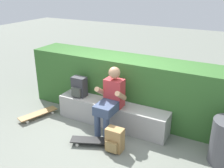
{
  "coord_description": "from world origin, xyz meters",
  "views": [
    {
      "loc": [
        2.04,
        -3.44,
        2.59
      ],
      "look_at": [
        -0.09,
        0.53,
        0.77
      ],
      "focal_mm": 40.86,
      "sensor_mm": 36.0,
      "label": 1
    }
  ],
  "objects": [
    {
      "name": "backpack_on_bench",
      "position": [
        -0.73,
        0.35,
        0.65
      ],
      "size": [
        0.28,
        0.23,
        0.4
      ],
      "color": "#333338",
      "rests_on": "bench_main"
    },
    {
      "name": "hedge_row",
      "position": [
        0.4,
        0.94,
        0.6
      ],
      "size": [
        4.95,
        0.75,
        1.2
      ],
      "color": "#33632A",
      "rests_on": "ground"
    },
    {
      "name": "skateboard_near_person",
      "position": [
        0.04,
        -0.36,
        0.07
      ],
      "size": [
        0.81,
        0.5,
        0.09
      ],
      "color": "black",
      "rests_on": "ground"
    },
    {
      "name": "backpack_on_ground",
      "position": [
        0.42,
        -0.33,
        0.19
      ],
      "size": [
        0.28,
        0.23,
        0.4
      ],
      "color": "#A37A47",
      "rests_on": "ground"
    },
    {
      "name": "ground_plane",
      "position": [
        0.0,
        0.0,
        0.0
      ],
      "size": [
        24.0,
        24.0,
        0.0
      ],
      "primitive_type": "plane",
      "color": "slate"
    },
    {
      "name": "bench_main",
      "position": [
        0.0,
        0.36,
        0.23
      ],
      "size": [
        2.2,
        0.41,
        0.46
      ],
      "color": "#9E9B98",
      "rests_on": "ground"
    },
    {
      "name": "person_skater",
      "position": [
        0.08,
        0.15,
        0.65
      ],
      "size": [
        0.49,
        0.62,
        1.21
      ],
      "color": "#B73338",
      "rests_on": "ground"
    },
    {
      "name": "skateboard_beside_bench",
      "position": [
        -1.47,
        -0.1,
        0.07
      ],
      "size": [
        0.45,
        0.82,
        0.09
      ],
      "color": "olive",
      "rests_on": "ground"
    }
  ]
}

